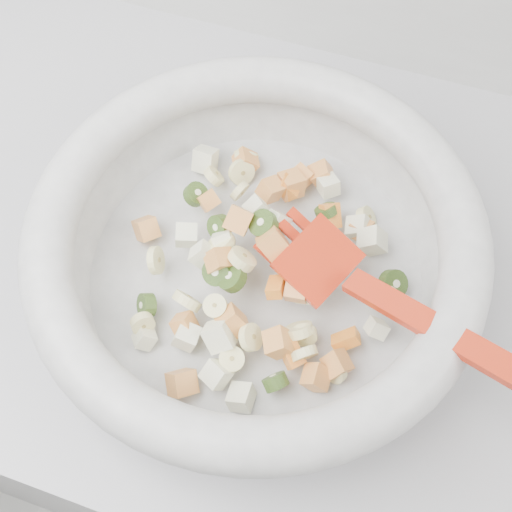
% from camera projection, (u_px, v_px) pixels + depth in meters
% --- Properties ---
extents(counter, '(2.00, 0.60, 0.90)m').
position_uv_depth(counter, '(253.00, 370.00, 1.07)').
color(counter, '#A9A9AF').
rests_on(counter, ground).
extents(mixing_bowl, '(0.50, 0.42, 0.14)m').
position_uv_depth(mixing_bowl, '(257.00, 249.00, 0.59)').
color(mixing_bowl, silver).
rests_on(mixing_bowl, counter).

